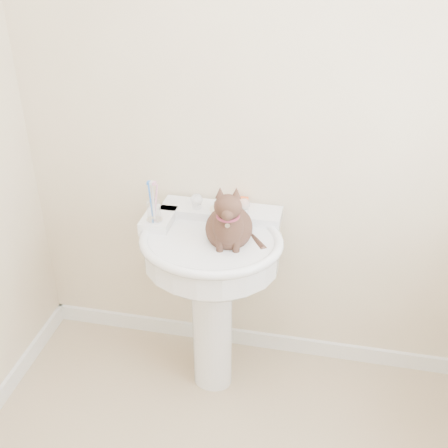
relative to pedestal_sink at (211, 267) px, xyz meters
The scene contains 7 objects.
wall_back 0.66m from the pedestal_sink, 63.43° to the left, with size 2.20×0.00×2.50m, color beige, non-canonical shape.
baseboard_back 0.71m from the pedestal_sink, 62.63° to the left, with size 2.20×0.02×0.09m, color white.
pedestal_sink is the anchor object (origin of this frame).
faucet 0.28m from the pedestal_sink, 89.03° to the left, with size 0.28×0.12×0.14m.
soap_bar 0.32m from the pedestal_sink, 74.04° to the left, with size 0.09×0.06×0.03m, color orange.
toothbrush_cup 0.35m from the pedestal_sink, behind, with size 0.07×0.07×0.19m.
cat 0.24m from the pedestal_sink, ahead, with size 0.22×0.27×0.40m.
Camera 1 is at (0.32, -1.16, 2.09)m, focal length 45.00 mm.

